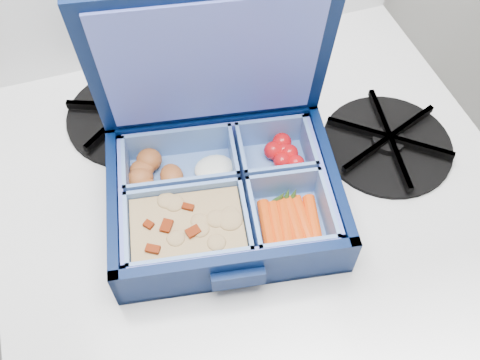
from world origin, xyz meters
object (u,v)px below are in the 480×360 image
object	(u,v)px
burner_grate	(389,140)
fork	(231,99)
bento_box	(225,197)
stove	(246,312)

from	to	relation	value
burner_grate	fork	xyz separation A→B (m)	(-0.16, 0.14, -0.01)
bento_box	burner_grate	world-z (taller)	bento_box
bento_box	fork	size ratio (longest dim) A/B	1.46
burner_grate	fork	world-z (taller)	burner_grate
bento_box	fork	distance (m)	0.18
fork	stove	bearing A→B (deg)	-43.09
bento_box	stove	bearing A→B (deg)	53.24
stove	bento_box	xyz separation A→B (m)	(-0.05, -0.04, 0.49)
fork	burner_grate	bearing A→B (deg)	13.84
stove	fork	xyz separation A→B (m)	(0.01, 0.12, 0.46)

